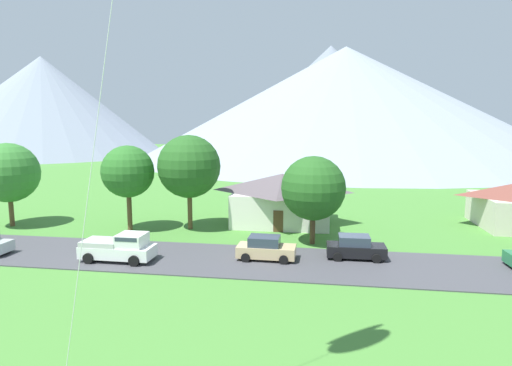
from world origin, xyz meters
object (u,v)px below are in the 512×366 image
object	(u,v)px
house_leftmost	(282,198)
pickup_truck_white_west_side	(120,247)
tree_right_of_center	(189,167)
tree_near_left	(128,172)
parked_car_tan_east_end	(266,248)
parked_car_black_mid_east	(355,248)
tree_near_right	(313,188)
tree_center	(8,173)

from	to	relation	value
house_leftmost	pickup_truck_white_west_side	size ratio (longest dim) A/B	1.91
house_leftmost	tree_right_of_center	bearing A→B (deg)	-155.60
tree_near_left	tree_right_of_center	bearing A→B (deg)	13.79
house_leftmost	parked_car_tan_east_end	xyz separation A→B (m)	(-0.08, -11.80, -1.70)
parked_car_black_mid_east	pickup_truck_white_west_side	distance (m)	16.98
tree_near_right	tree_center	bearing A→B (deg)	176.53
house_leftmost	tree_center	distance (m)	26.34
house_leftmost	pickup_truck_white_west_side	distance (m)	17.24
pickup_truck_white_west_side	parked_car_tan_east_end	bearing A→B (deg)	10.47
house_leftmost	pickup_truck_white_west_side	bearing A→B (deg)	-127.10
tree_near_left	tree_near_right	world-z (taller)	tree_near_left
tree_near_right	parked_car_tan_east_end	size ratio (longest dim) A/B	1.71
parked_car_black_mid_east	parked_car_tan_east_end	bearing A→B (deg)	-169.33
house_leftmost	tree_near_left	size ratio (longest dim) A/B	1.27
tree_right_of_center	parked_car_black_mid_east	distance (m)	16.90
tree_center	tree_right_of_center	bearing A→B (deg)	5.06
tree_near_left	pickup_truck_white_west_side	size ratio (longest dim) A/B	1.51
tree_right_of_center	parked_car_black_mid_east	world-z (taller)	tree_right_of_center
house_leftmost	tree_right_of_center	size ratio (longest dim) A/B	1.13
tree_near_left	tree_center	xyz separation A→B (m)	(-12.00, -0.22, -0.28)
house_leftmost	tree_near_right	size ratio (longest dim) A/B	1.38
tree_near_left	parked_car_tan_east_end	world-z (taller)	tree_near_left
tree_near_left	pickup_truck_white_west_side	distance (m)	10.23
parked_car_black_mid_east	pickup_truck_white_west_side	size ratio (longest dim) A/B	0.81
house_leftmost	tree_near_left	xyz separation A→B (m)	(-13.67, -5.08, 2.90)
tree_right_of_center	tree_near_right	world-z (taller)	tree_right_of_center
pickup_truck_white_west_side	parked_car_black_mid_east	bearing A→B (deg)	10.55
house_leftmost	tree_near_right	bearing A→B (deg)	-65.85
tree_center	parked_car_tan_east_end	xyz separation A→B (m)	(25.59, -6.50, -4.33)
house_leftmost	tree_center	size ratio (longest dim) A/B	1.24
tree_center	pickup_truck_white_west_side	world-z (taller)	tree_center
parked_car_tan_east_end	tree_right_of_center	bearing A→B (deg)	135.64
tree_near_right	pickup_truck_white_west_side	bearing A→B (deg)	-153.82
tree_near_right	pickup_truck_white_west_side	world-z (taller)	tree_near_right
tree_near_left	parked_car_tan_east_end	distance (m)	15.85
parked_car_tan_east_end	house_leftmost	bearing A→B (deg)	89.63
tree_near_right	pickup_truck_white_west_side	distance (m)	15.48
house_leftmost	parked_car_black_mid_east	bearing A→B (deg)	-59.12
tree_center	parked_car_black_mid_east	bearing A→B (deg)	-9.39
tree_center	parked_car_tan_east_end	size ratio (longest dim) A/B	1.90
parked_car_black_mid_east	tree_right_of_center	bearing A→B (deg)	154.97
pickup_truck_white_west_side	house_leftmost	bearing A→B (deg)	52.90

